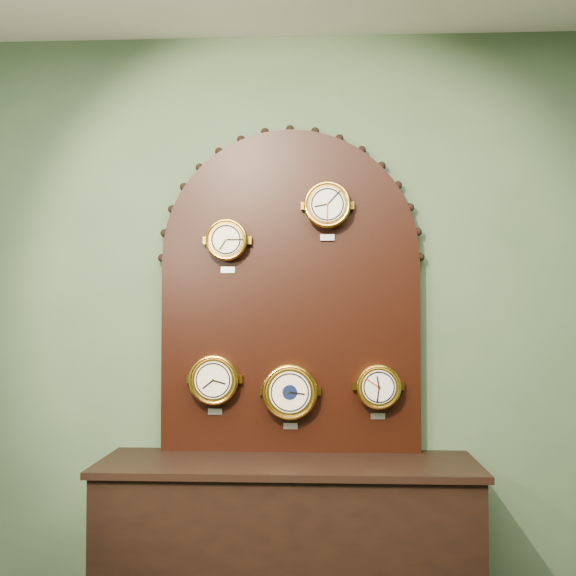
# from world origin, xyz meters

# --- Properties ---
(wall_back) EXTENTS (4.00, 0.00, 4.00)m
(wall_back) POSITION_xyz_m (0.00, 2.50, 1.40)
(wall_back) COLOR #466041
(wall_back) RESTS_ON ground
(shop_counter) EXTENTS (1.60, 0.50, 0.80)m
(shop_counter) POSITION_xyz_m (0.00, 2.23, 0.40)
(shop_counter) COLOR black
(shop_counter) RESTS_ON ground_plane
(display_board) EXTENTS (1.26, 0.06, 1.53)m
(display_board) POSITION_xyz_m (0.00, 2.45, 1.63)
(display_board) COLOR black
(display_board) RESTS_ON shop_counter
(roman_clock) EXTENTS (0.19, 0.08, 0.25)m
(roman_clock) POSITION_xyz_m (-0.29, 2.38, 1.81)
(roman_clock) COLOR gold
(roman_clock) RESTS_ON display_board
(arabic_clock) EXTENTS (0.22, 0.08, 0.27)m
(arabic_clock) POSITION_xyz_m (0.17, 2.38, 1.96)
(arabic_clock) COLOR gold
(arabic_clock) RESTS_ON display_board
(hygrometer) EXTENTS (0.23, 0.08, 0.28)m
(hygrometer) POSITION_xyz_m (-0.35, 2.38, 1.16)
(hygrometer) COLOR gold
(hygrometer) RESTS_ON display_board
(barometer) EXTENTS (0.25, 0.08, 0.30)m
(barometer) POSITION_xyz_m (0.00, 2.38, 1.11)
(barometer) COLOR gold
(barometer) RESTS_ON display_board
(tide_clock) EXTENTS (0.20, 0.08, 0.25)m
(tide_clock) POSITION_xyz_m (0.40, 2.38, 1.14)
(tide_clock) COLOR gold
(tide_clock) RESTS_ON display_board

